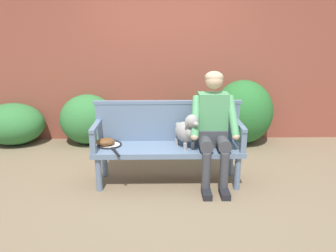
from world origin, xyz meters
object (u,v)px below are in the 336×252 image
at_px(garden_bench, 168,151).
at_px(tennis_racket, 110,145).
at_px(person_seated, 213,124).
at_px(dog_on_bench, 187,130).
at_px(baseball_glove, 105,142).

xyz_separation_m(garden_bench, tennis_racket, (-0.68, 0.03, 0.07)).
distance_m(person_seated, tennis_racket, 1.23).
height_order(dog_on_bench, tennis_racket, dog_on_bench).
relative_size(garden_bench, tennis_racket, 3.01).
xyz_separation_m(person_seated, tennis_racket, (-1.20, 0.04, -0.26)).
xyz_separation_m(tennis_racket, baseball_glove, (-0.06, 0.02, 0.04)).
bearing_deg(baseball_glove, tennis_racket, -32.26).
bearing_deg(person_seated, dog_on_bench, -176.94).
bearing_deg(baseball_glove, garden_bench, -14.15).
distance_m(garden_bench, person_seated, 0.62).
height_order(garden_bench, dog_on_bench, dog_on_bench).
bearing_deg(dog_on_bench, person_seated, 3.06).
bearing_deg(dog_on_bench, baseball_glove, 175.23).
relative_size(garden_bench, person_seated, 1.31).
bearing_deg(tennis_racket, baseball_glove, 158.14).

